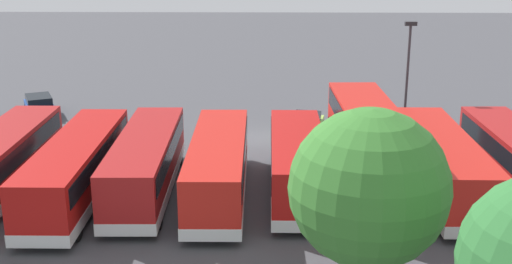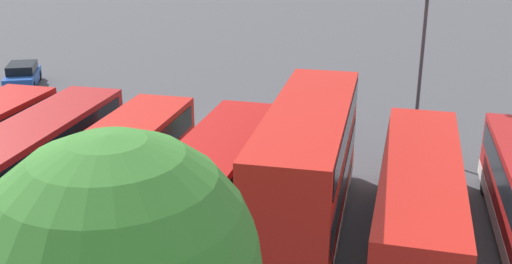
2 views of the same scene
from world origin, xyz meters
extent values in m
plane|color=#47474C|center=(0.00, 0.00, 0.00)|extent=(140.00, 140.00, 0.00)
cylinder|color=black|center=(-11.62, 4.52, 0.55)|extent=(0.32, 1.11, 1.10)
cube|color=red|center=(-8.95, 9.04, 1.65)|extent=(2.59, 11.34, 2.60)
cube|color=silver|center=(-8.95, 9.04, 0.62)|extent=(2.63, 11.38, 0.55)
cube|color=black|center=(-8.95, 9.04, 2.25)|extent=(2.64, 10.54, 0.90)
cube|color=black|center=(-8.97, 3.34, 2.25)|extent=(2.25, 0.07, 1.10)
cylinder|color=black|center=(-7.84, 4.77, 0.55)|extent=(0.30, 1.10, 1.10)
cylinder|color=black|center=(-10.09, 4.78, 0.55)|extent=(0.30, 1.10, 1.10)
cube|color=red|center=(-5.20, 9.22, 2.45)|extent=(2.88, 10.32, 4.20)
cube|color=silver|center=(-5.20, 9.22, 0.62)|extent=(2.92, 10.36, 0.55)
cube|color=black|center=(-5.20, 9.22, 2.25)|extent=(2.92, 9.52, 0.90)
cube|color=black|center=(-5.20, 9.22, 3.95)|extent=(2.92, 9.52, 0.90)
cube|color=black|center=(-5.03, 4.07, 2.25)|extent=(2.25, 0.13, 1.10)
cylinder|color=black|center=(-3.95, 5.53, 0.55)|extent=(0.34, 1.11, 1.10)
cylinder|color=black|center=(-6.20, 5.46, 0.55)|extent=(0.34, 1.11, 1.10)
cube|color=#B71411|center=(-1.86, 9.16, 1.65)|extent=(2.58, 10.17, 2.60)
cube|color=silver|center=(-1.86, 9.16, 0.62)|extent=(2.62, 10.21, 0.55)
cube|color=black|center=(-1.86, 9.16, 2.25)|extent=(2.64, 9.37, 0.90)
cube|color=black|center=(-1.87, 4.05, 2.25)|extent=(2.25, 0.07, 1.10)
cylinder|color=black|center=(-0.74, 5.47, 0.55)|extent=(0.30, 1.10, 1.10)
cylinder|color=black|center=(-2.99, 5.48, 0.55)|extent=(0.30, 1.10, 1.10)
cylinder|color=black|center=(-0.72, 12.83, 0.55)|extent=(0.30, 1.10, 1.10)
cylinder|color=black|center=(-2.97, 12.84, 0.55)|extent=(0.30, 1.10, 1.10)
cube|color=red|center=(1.99, 9.60, 1.65)|extent=(2.67, 11.07, 2.60)
cube|color=silver|center=(1.99, 9.60, 0.62)|extent=(2.71, 11.11, 0.55)
cube|color=black|center=(1.99, 9.60, 2.25)|extent=(2.72, 10.27, 0.90)
cube|color=black|center=(2.05, 4.05, 2.25)|extent=(2.25, 0.08, 1.10)
cylinder|color=black|center=(3.16, 5.49, 0.55)|extent=(0.31, 1.10, 1.10)
cylinder|color=black|center=(0.91, 5.47, 0.55)|extent=(0.31, 1.10, 1.10)
cylinder|color=black|center=(3.07, 13.73, 0.55)|extent=(0.31, 1.10, 1.10)
cylinder|color=black|center=(0.82, 13.71, 0.55)|extent=(0.31, 1.10, 1.10)
cube|color=#A51919|center=(5.59, 9.18, 1.65)|extent=(2.78, 11.10, 2.60)
cube|color=silver|center=(5.59, 9.18, 0.62)|extent=(2.82, 11.14, 0.55)
cube|color=black|center=(5.59, 9.18, 2.25)|extent=(2.82, 10.30, 0.90)
cube|color=black|center=(5.71, 3.62, 2.25)|extent=(2.25, 0.11, 1.10)
cylinder|color=black|center=(6.80, 5.08, 0.55)|extent=(0.32, 1.11, 1.10)
cylinder|color=black|center=(4.55, 5.03, 0.55)|extent=(0.32, 1.11, 1.10)
cube|color=black|center=(8.80, 4.07, 2.25)|extent=(2.25, 0.07, 1.10)
cylinder|color=black|center=(7.66, 5.49, 0.55)|extent=(0.31, 1.10, 1.10)
cube|color=#A5D14C|center=(-2.87, -0.60, 0.53)|extent=(2.56, 4.23, 0.70)
cube|color=black|center=(-2.83, -0.41, 1.15)|extent=(2.09, 2.65, 0.55)
cylinder|color=black|center=(-2.37, -2.11, 0.32)|extent=(0.34, 0.67, 0.64)
cylinder|color=black|center=(-3.93, -1.79, 0.32)|extent=(0.34, 0.67, 0.64)
cylinder|color=black|center=(-1.81, 0.58, 0.32)|extent=(0.34, 0.67, 0.64)
cylinder|color=black|center=(-3.38, 0.91, 0.32)|extent=(0.34, 0.67, 0.64)
cube|color=#1E479E|center=(15.79, -4.94, 0.53)|extent=(3.30, 4.32, 0.70)
cube|color=black|center=(15.87, -5.13, 1.15)|extent=(2.49, 2.83, 0.55)
cylinder|color=black|center=(14.48, -4.05, 0.32)|extent=(0.47, 0.67, 0.64)
cylinder|color=black|center=(15.93, -3.37, 0.32)|extent=(0.47, 0.67, 0.64)
cylinder|color=black|center=(15.65, -6.52, 0.32)|extent=(0.47, 0.67, 0.64)
cylinder|color=black|center=(17.09, -5.84, 0.32)|extent=(0.47, 0.67, 0.64)
cylinder|color=#38383D|center=(-8.77, 0.75, 3.60)|extent=(0.16, 0.16, 7.19)
cylinder|color=#333338|center=(7.23, 1.16, 0.47)|extent=(0.60, 0.60, 0.95)
camera|label=1|loc=(-0.37, 38.67, 12.25)|focal=44.93mm
camera|label=2|loc=(-8.26, 28.20, 10.63)|focal=42.84mm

